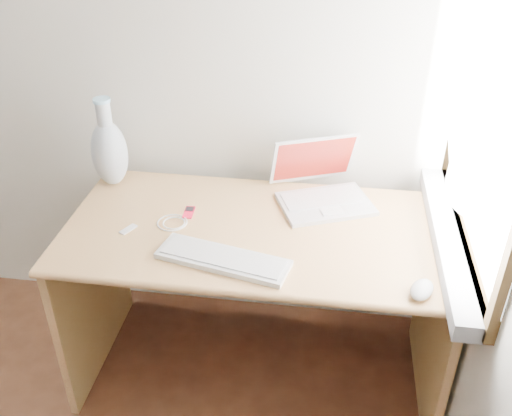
# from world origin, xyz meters

# --- Properties ---
(back_wall) EXTENTS (3.50, 0.04, 2.60)m
(back_wall) POSITION_xyz_m (0.00, 1.75, 1.30)
(back_wall) COLOR white
(back_wall) RESTS_ON floor
(window) EXTENTS (0.11, 0.99, 1.10)m
(window) POSITION_xyz_m (1.72, 1.30, 1.28)
(window) COLOR white
(window) RESTS_ON right_wall
(desk) EXTENTS (1.42, 0.71, 0.75)m
(desk) POSITION_xyz_m (1.02, 1.40, 0.53)
(desk) COLOR tan
(desk) RESTS_ON floor
(laptop) EXTENTS (0.41, 0.41, 0.24)m
(laptop) POSITION_xyz_m (1.26, 1.55, 0.81)
(laptop) COLOR silver
(laptop) RESTS_ON desk
(external_keyboard) EXTENTS (0.47, 0.23, 0.02)m
(external_keyboard) POSITION_xyz_m (0.93, 1.10, 0.76)
(external_keyboard) COLOR white
(external_keyboard) RESTS_ON desk
(mouse) EXTENTS (0.11, 0.13, 0.04)m
(mouse) POSITION_xyz_m (1.58, 1.02, 0.77)
(mouse) COLOR silver
(mouse) RESTS_ON desk
(ipod) EXTENTS (0.04, 0.08, 0.01)m
(ipod) POSITION_xyz_m (0.74, 1.38, 0.76)
(ipod) COLOR red
(ipod) RESTS_ON desk
(cable_coil) EXTENTS (0.12, 0.12, 0.01)m
(cable_coil) POSITION_xyz_m (0.70, 1.30, 0.75)
(cable_coil) COLOR white
(cable_coil) RESTS_ON desk
(remote) EXTENTS (0.06, 0.07, 0.01)m
(remote) POSITION_xyz_m (0.55, 1.24, 0.75)
(remote) COLOR white
(remote) RESTS_ON desk
(vase) EXTENTS (0.15, 0.15, 0.37)m
(vase) POSITION_xyz_m (0.38, 1.56, 0.90)
(vase) COLOR silver
(vase) RESTS_ON desk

